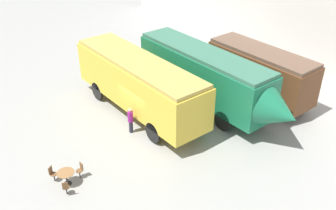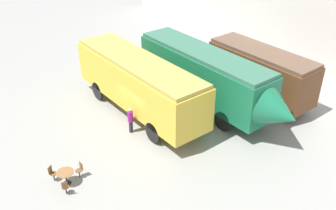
# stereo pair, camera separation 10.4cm
# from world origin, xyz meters

# --- Properties ---
(ground_plane) EXTENTS (80.00, 80.00, 0.00)m
(ground_plane) POSITION_xyz_m (0.00, 0.00, 0.00)
(ground_plane) COLOR gray
(backdrop_wall) EXTENTS (44.00, 0.15, 9.00)m
(backdrop_wall) POSITION_xyz_m (0.00, 15.43, 4.50)
(backdrop_wall) COLOR silver
(backdrop_wall) RESTS_ON ground_plane
(passenger_coach_wooden) EXTENTS (7.80, 2.51, 3.61)m
(passenger_coach_wooden) POSITION_xyz_m (2.31, 8.36, 2.08)
(passenger_coach_wooden) COLOR brown
(passenger_coach_wooden) RESTS_ON ground_plane
(streamlined_locomotive) EXTENTS (12.59, 2.51, 3.93)m
(streamlined_locomotive) POSITION_xyz_m (1.26, 4.60, 2.35)
(streamlined_locomotive) COLOR #196B47
(streamlined_locomotive) RESTS_ON ground_plane
(passenger_coach_vintage) EXTENTS (10.95, 2.83, 3.79)m
(passenger_coach_vintage) POSITION_xyz_m (-1.27, 0.66, 2.29)
(passenger_coach_vintage) COLOR gold
(passenger_coach_vintage) RESTS_ON ground_plane
(cafe_table_near) EXTENTS (0.88, 0.88, 0.75)m
(cafe_table_near) POSITION_xyz_m (2.20, -6.26, 0.59)
(cafe_table_near) COLOR black
(cafe_table_near) RESTS_ON ground_plane
(cafe_chair_0) EXTENTS (0.36, 0.36, 0.87)m
(cafe_chair_0) POSITION_xyz_m (2.16, -5.45, 0.51)
(cafe_chair_0) COLOR black
(cafe_chair_0) RESTS_ON ground_plane
(cafe_chair_1) EXTENTS (0.40, 0.40, 0.87)m
(cafe_chair_1) POSITION_xyz_m (1.52, -6.71, 0.51)
(cafe_chair_1) COLOR black
(cafe_chair_1) RESTS_ON ground_plane
(cafe_chair_2) EXTENTS (0.40, 0.39, 0.87)m
(cafe_chair_2) POSITION_xyz_m (2.93, -6.63, 0.51)
(cafe_chair_2) COLOR black
(cafe_chair_2) RESTS_ON ground_plane
(visitor_person) EXTENTS (0.34, 0.34, 1.69)m
(visitor_person) POSITION_xyz_m (0.36, -1.12, 0.92)
(visitor_person) COLOR #262633
(visitor_person) RESTS_ON ground_plane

